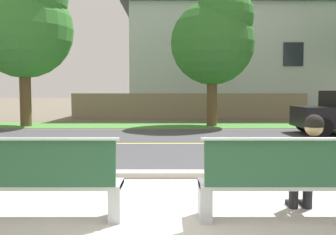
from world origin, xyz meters
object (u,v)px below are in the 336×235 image
object	(u,v)px
bench_left	(29,182)
shade_tree_far_left	(24,21)
seated_person_olive	(308,161)
bench_right	(287,182)
shade_tree_left	(213,37)

from	to	relation	value
bench_left	shade_tree_far_left	world-z (taller)	shade_tree_far_left
shade_tree_far_left	seated_person_olive	bearing A→B (deg)	-55.85
bench_left	bench_right	bearing A→B (deg)	0.00
shade_tree_far_left	bench_left	bearing A→B (deg)	-69.03
bench_right	shade_tree_left	size ratio (longest dim) A/B	0.35
bench_left	shade_tree_left	xyz separation A→B (m)	(3.62, 11.77, 3.39)
seated_person_olive	bench_left	bearing A→B (deg)	-176.99
bench_right	seated_person_olive	xyz separation A→B (m)	(0.30, 0.17, 0.21)
seated_person_olive	shade_tree_left	world-z (taller)	shade_tree_left
seated_person_olive	shade_tree_far_left	distance (m)	14.29
bench_right	shade_tree_left	bearing A→B (deg)	86.98
seated_person_olive	shade_tree_far_left	size ratio (longest dim) A/B	0.18
bench_right	bench_left	bearing A→B (deg)	180.00
shade_tree_left	bench_right	bearing A→B (deg)	-93.02
bench_right	shade_tree_far_left	xyz separation A→B (m)	(-7.44, 11.58, 4.00)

